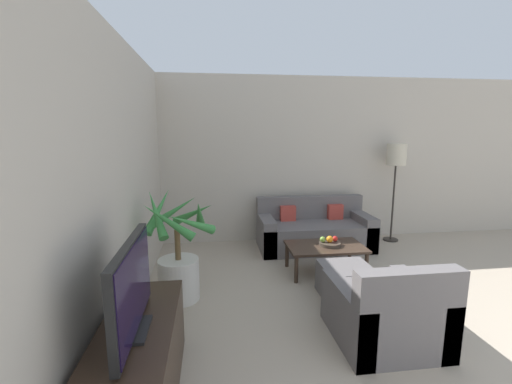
# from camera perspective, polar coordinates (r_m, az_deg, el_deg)

# --- Properties ---
(wall_back) EXTENTS (7.98, 0.06, 2.70)m
(wall_back) POSITION_cam_1_polar(r_m,az_deg,el_deg) (6.07, 15.73, 5.27)
(wall_back) COLOR #BCB2A3
(wall_back) RESTS_ON ground_plane
(wall_left) EXTENTS (0.06, 7.55, 2.70)m
(wall_left) POSITION_cam_1_polar(r_m,az_deg,el_deg) (2.72, -25.17, -1.03)
(wall_left) COLOR #BCB2A3
(wall_left) RESTS_ON ground_plane
(tv_console) EXTENTS (0.48, 1.48, 0.57)m
(tv_console) POSITION_cam_1_polar(r_m,az_deg,el_deg) (2.63, -19.22, -26.43)
(tv_console) COLOR #332319
(tv_console) RESTS_ON ground_plane
(television) EXTENTS (0.18, 0.91, 0.59)m
(television) POSITION_cam_1_polar(r_m,az_deg,el_deg) (2.34, -20.00, -14.89)
(television) COLOR black
(television) RESTS_ON tv_console
(potted_palm) EXTENTS (0.77, 0.85, 1.23)m
(potted_palm) POSITION_cam_1_polar(r_m,az_deg,el_deg) (3.87, -12.78, -10.89)
(potted_palm) COLOR beige
(potted_palm) RESTS_ON ground_plane
(sofa_loveseat) EXTENTS (1.74, 0.80, 0.78)m
(sofa_loveseat) POSITION_cam_1_polar(r_m,az_deg,el_deg) (5.50, 9.65, -6.43)
(sofa_loveseat) COLOR #605B5B
(sofa_loveseat) RESTS_ON ground_plane
(floor_lamp) EXTENTS (0.31, 0.31, 1.63)m
(floor_lamp) POSITION_cam_1_polar(r_m,az_deg,el_deg) (6.03, 22.33, 5.03)
(floor_lamp) COLOR #2D2823
(floor_lamp) RESTS_ON ground_plane
(coffee_table) EXTENTS (0.99, 0.60, 0.37)m
(coffee_table) POSITION_cam_1_polar(r_m,az_deg,el_deg) (4.59, 11.48, -9.25)
(coffee_table) COLOR #38281E
(coffee_table) RESTS_ON ground_plane
(fruit_bowl) EXTENTS (0.28, 0.28, 0.04)m
(fruit_bowl) POSITION_cam_1_polar(r_m,az_deg,el_deg) (4.58, 12.19, -8.43)
(fruit_bowl) COLOR #42382D
(fruit_bowl) RESTS_ON coffee_table
(apple_red) EXTENTS (0.07, 0.07, 0.07)m
(apple_red) POSITION_cam_1_polar(r_m,az_deg,el_deg) (4.61, 13.04, -7.59)
(apple_red) COLOR red
(apple_red) RESTS_ON fruit_bowl
(apple_green) EXTENTS (0.07, 0.07, 0.07)m
(apple_green) POSITION_cam_1_polar(r_m,az_deg,el_deg) (4.55, 11.06, -7.75)
(apple_green) COLOR olive
(apple_green) RESTS_ON fruit_bowl
(orange_fruit) EXTENTS (0.09, 0.09, 0.09)m
(orange_fruit) POSITION_cam_1_polar(r_m,az_deg,el_deg) (4.55, 12.20, -7.69)
(orange_fruit) COLOR orange
(orange_fruit) RESTS_ON fruit_bowl
(armchair) EXTENTS (0.86, 0.86, 0.79)m
(armchair) POSITION_cam_1_polar(r_m,az_deg,el_deg) (3.37, 20.83, -18.41)
(armchair) COLOR #605B5B
(armchair) RESTS_ON ground_plane
(ottoman) EXTENTS (0.54, 0.52, 0.36)m
(ottoman) POSITION_cam_1_polar(r_m,az_deg,el_deg) (4.05, 14.74, -14.23)
(ottoman) COLOR #605B5B
(ottoman) RESTS_ON ground_plane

